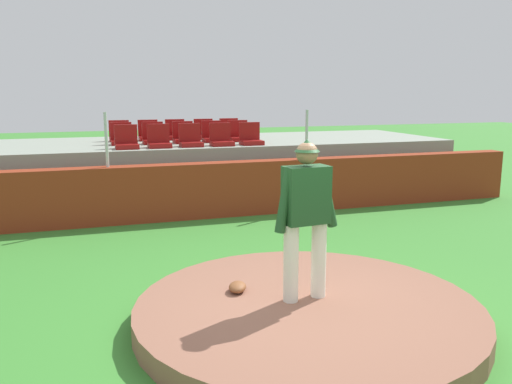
# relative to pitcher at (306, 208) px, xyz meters

# --- Properties ---
(ground_plane) EXTENTS (60.00, 60.00, 0.00)m
(ground_plane) POSITION_rel_pitcher_xyz_m (-0.01, -0.13, -1.27)
(ground_plane) COLOR #3A842F
(pitchers_mound) EXTENTS (3.79, 3.79, 0.24)m
(pitchers_mound) POSITION_rel_pitcher_xyz_m (-0.01, -0.13, -1.15)
(pitchers_mound) COLOR #8D5B47
(pitchers_mound) RESTS_ON ground_plane
(pitcher) EXTENTS (0.78, 0.31, 1.78)m
(pitcher) POSITION_rel_pitcher_xyz_m (0.00, 0.00, 0.00)
(pitcher) COLOR white
(pitcher) RESTS_ON pitchers_mound
(baseball) EXTENTS (0.07, 0.07, 0.07)m
(baseball) POSITION_rel_pitcher_xyz_m (0.14, 0.65, -1.00)
(baseball) COLOR white
(baseball) RESTS_ON pitchers_mound
(fielding_glove) EXTENTS (0.30, 0.35, 0.11)m
(fielding_glove) POSITION_rel_pitcher_xyz_m (-0.66, 0.43, -0.98)
(fielding_glove) COLOR brown
(fielding_glove) RESTS_ON pitchers_mound
(brick_barrier) EXTENTS (14.41, 0.40, 1.10)m
(brick_barrier) POSITION_rel_pitcher_xyz_m (-0.01, 5.14, -0.72)
(brick_barrier) COLOR maroon
(brick_barrier) RESTS_ON ground_plane
(fence_post_left) EXTENTS (0.06, 0.06, 1.03)m
(fence_post_left) POSITION_rel_pitcher_xyz_m (-1.85, 5.14, 0.35)
(fence_post_left) COLOR silver
(fence_post_left) RESTS_ON brick_barrier
(fence_post_right) EXTENTS (0.06, 0.06, 1.03)m
(fence_post_right) POSITION_rel_pitcher_xyz_m (2.21, 5.14, 0.35)
(fence_post_right) COLOR silver
(fence_post_right) RESTS_ON brick_barrier
(bleacher_platform) EXTENTS (13.07, 3.68, 1.31)m
(bleacher_platform) POSITION_rel_pitcher_xyz_m (-0.01, 7.72, -0.62)
(bleacher_platform) COLOR gray
(bleacher_platform) RESTS_ON ground_plane
(stadium_chair_0) EXTENTS (0.48, 0.44, 0.50)m
(stadium_chair_0) POSITION_rel_pitcher_xyz_m (-1.39, 6.41, 0.19)
(stadium_chair_0) COLOR maroon
(stadium_chair_0) RESTS_ON bleacher_platform
(stadium_chair_1) EXTENTS (0.48, 0.44, 0.50)m
(stadium_chair_1) POSITION_rel_pitcher_xyz_m (-0.70, 6.42, 0.19)
(stadium_chair_1) COLOR maroon
(stadium_chair_1) RESTS_ON bleacher_platform
(stadium_chair_2) EXTENTS (0.48, 0.44, 0.50)m
(stadium_chair_2) POSITION_rel_pitcher_xyz_m (-0.00, 6.44, 0.19)
(stadium_chair_2) COLOR maroon
(stadium_chair_2) RESTS_ON bleacher_platform
(stadium_chair_3) EXTENTS (0.48, 0.44, 0.50)m
(stadium_chair_3) POSITION_rel_pitcher_xyz_m (0.68, 6.40, 0.19)
(stadium_chair_3) COLOR maroon
(stadium_chair_3) RESTS_ON bleacher_platform
(stadium_chair_4) EXTENTS (0.48, 0.44, 0.50)m
(stadium_chair_4) POSITION_rel_pitcher_xyz_m (1.38, 6.41, 0.19)
(stadium_chair_4) COLOR maroon
(stadium_chair_4) RESTS_ON bleacher_platform
(stadium_chair_5) EXTENTS (0.48, 0.44, 0.50)m
(stadium_chair_5) POSITION_rel_pitcher_xyz_m (-1.43, 7.33, 0.19)
(stadium_chair_5) COLOR maroon
(stadium_chair_5) RESTS_ON bleacher_platform
(stadium_chair_6) EXTENTS (0.48, 0.44, 0.50)m
(stadium_chair_6) POSITION_rel_pitcher_xyz_m (-0.71, 7.28, 0.19)
(stadium_chair_6) COLOR maroon
(stadium_chair_6) RESTS_ON bleacher_platform
(stadium_chair_7) EXTENTS (0.48, 0.44, 0.50)m
(stadium_chair_7) POSITION_rel_pitcher_xyz_m (-0.01, 7.29, 0.19)
(stadium_chair_7) COLOR maroon
(stadium_chair_7) RESTS_ON bleacher_platform
(stadium_chair_8) EXTENTS (0.48, 0.44, 0.50)m
(stadium_chair_8) POSITION_rel_pitcher_xyz_m (0.70, 7.32, 0.19)
(stadium_chair_8) COLOR maroon
(stadium_chair_8) RESTS_ON bleacher_platform
(stadium_chair_9) EXTENTS (0.48, 0.44, 0.50)m
(stadium_chair_9) POSITION_rel_pitcher_xyz_m (1.36, 7.33, 0.19)
(stadium_chair_9) COLOR maroon
(stadium_chair_9) RESTS_ON bleacher_platform
(stadium_chair_10) EXTENTS (0.48, 0.44, 0.50)m
(stadium_chair_10) POSITION_rel_pitcher_xyz_m (-1.41, 8.19, 0.19)
(stadium_chair_10) COLOR maroon
(stadium_chair_10) RESTS_ON bleacher_platform
(stadium_chair_11) EXTENTS (0.48, 0.44, 0.50)m
(stadium_chair_11) POSITION_rel_pitcher_xyz_m (-0.72, 8.20, 0.19)
(stadium_chair_11) COLOR maroon
(stadium_chair_11) RESTS_ON bleacher_platform
(stadium_chair_12) EXTENTS (0.48, 0.44, 0.50)m
(stadium_chair_12) POSITION_rel_pitcher_xyz_m (-0.04, 8.21, 0.19)
(stadium_chair_12) COLOR maroon
(stadium_chair_12) RESTS_ON bleacher_platform
(stadium_chair_13) EXTENTS (0.48, 0.44, 0.50)m
(stadium_chair_13) POSITION_rel_pitcher_xyz_m (0.69, 8.19, 0.19)
(stadium_chair_13) COLOR maroon
(stadium_chair_13) RESTS_ON bleacher_platform
(stadium_chair_14) EXTENTS (0.48, 0.44, 0.50)m
(stadium_chair_14) POSITION_rel_pitcher_xyz_m (1.38, 8.24, 0.19)
(stadium_chair_14) COLOR maroon
(stadium_chair_14) RESTS_ON bleacher_platform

